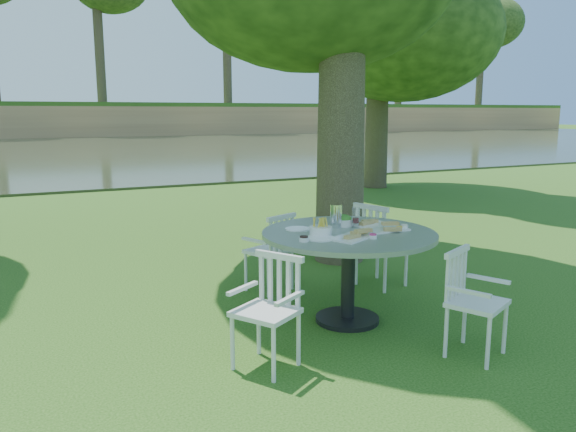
# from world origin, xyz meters

# --- Properties ---
(ground) EXTENTS (140.00, 140.00, 0.00)m
(ground) POSITION_xyz_m (0.00, 0.00, 0.00)
(ground) COLOR #1A410D
(ground) RESTS_ON ground
(table) EXTENTS (1.50, 1.50, 0.81)m
(table) POSITION_xyz_m (0.24, -0.50, 0.67)
(table) COLOR black
(table) RESTS_ON ground
(chair_ne) EXTENTS (0.52, 0.54, 0.89)m
(chair_ne) POSITION_xyz_m (1.03, 0.21, 0.52)
(chair_ne) COLOR silver
(chair_ne) RESTS_ON ground
(chair_nw) EXTENTS (0.53, 0.51, 0.81)m
(chair_nw) POSITION_xyz_m (0.01, 0.54, 0.48)
(chair_nw) COLOR silver
(chair_nw) RESTS_ON ground
(chair_sw) EXTENTS (0.54, 0.55, 0.81)m
(chair_sw) POSITION_xyz_m (-0.70, -0.98, 0.48)
(chair_sw) COLOR silver
(chair_sw) RESTS_ON ground
(chair_se) EXTENTS (0.53, 0.51, 0.80)m
(chair_se) POSITION_xyz_m (0.70, -1.45, 0.47)
(chair_se) COLOR silver
(chair_se) RESTS_ON ground
(tableware) EXTENTS (1.09, 0.81, 0.21)m
(tableware) POSITION_xyz_m (0.22, -0.43, 0.85)
(tableware) COLOR white
(tableware) RESTS_ON table
(river) EXTENTS (100.00, 28.00, 0.12)m
(river) POSITION_xyz_m (0.00, 23.00, 0.00)
(river) COLOR #2B331E
(river) RESTS_ON ground
(far_bank) EXTENTS (100.00, 18.00, 15.20)m
(far_bank) POSITION_xyz_m (0.28, 41.12, 7.25)
(far_bank) COLOR #A97B4F
(far_bank) RESTS_ON ground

